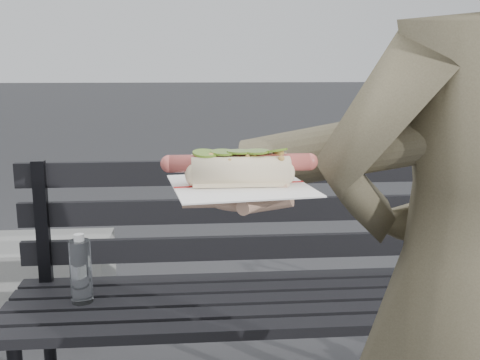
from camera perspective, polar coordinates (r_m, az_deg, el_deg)
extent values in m
cylinder|color=black|center=(2.06, -18.71, -16.51)|extent=(0.04, 0.04, 0.45)
cylinder|color=black|center=(2.18, 19.52, -14.98)|extent=(0.04, 0.04, 0.45)
cube|color=black|center=(1.59, 2.39, -14.88)|extent=(1.50, 0.07, 0.03)
cube|color=black|center=(1.67, 1.99, -13.52)|extent=(1.50, 0.07, 0.03)
cube|color=black|center=(1.75, 1.64, -12.28)|extent=(1.50, 0.07, 0.03)
cube|color=black|center=(1.83, 1.31, -11.15)|extent=(1.50, 0.07, 0.03)
cube|color=black|center=(1.92, 1.02, -10.11)|extent=(1.50, 0.07, 0.03)
cube|color=black|center=(1.91, -19.42, -4.35)|extent=(0.04, 0.03, 0.42)
cube|color=black|center=(2.04, 20.13, -3.44)|extent=(0.04, 0.03, 0.42)
cube|color=black|center=(1.91, 0.94, -6.85)|extent=(1.50, 0.02, 0.08)
cube|color=black|center=(1.87, 0.95, -3.07)|extent=(1.50, 0.02, 0.08)
cube|color=black|center=(1.84, 0.97, 0.84)|extent=(1.50, 0.02, 0.08)
cylinder|color=white|center=(1.75, -15.86, -8.93)|extent=(0.06, 0.06, 0.19)
cylinder|color=white|center=(1.71, -16.05, -5.64)|extent=(0.03, 0.03, 0.02)
imported|color=#4B4532|center=(1.05, 22.05, -11.33)|extent=(0.63, 0.47, 1.56)
cylinder|color=#4B4532|center=(0.93, 15.69, 3.97)|extent=(0.51, 0.23, 0.19)
cylinder|color=#D8A384|center=(0.82, 2.73, -1.18)|extent=(0.09, 0.08, 0.07)
ellipsoid|color=#D8A384|center=(0.81, 0.00, -1.74)|extent=(0.10, 0.11, 0.03)
cylinder|color=#D8A384|center=(0.77, -3.87, -2.18)|extent=(0.05, 0.02, 0.02)
cylinder|color=#D8A384|center=(0.79, -3.90, -1.84)|extent=(0.05, 0.02, 0.02)
cylinder|color=#D8A384|center=(0.81, -3.92, -1.51)|extent=(0.05, 0.02, 0.02)
cylinder|color=#D8A384|center=(0.83, -3.95, -1.20)|extent=(0.05, 0.02, 0.02)
cylinder|color=#D8A384|center=(0.75, 1.11, -2.53)|extent=(0.04, 0.05, 0.02)
cube|color=white|center=(0.80, 0.00, -0.56)|extent=(0.21, 0.21, 0.00)
cube|color=#B21E1E|center=(0.80, 0.00, -0.45)|extent=(0.19, 0.03, 0.00)
cylinder|color=#B54D45|center=(0.80, 0.00, 1.76)|extent=(0.20, 0.02, 0.02)
sphere|color=#B54D45|center=(0.79, -7.21, 1.64)|extent=(0.03, 0.02, 0.02)
sphere|color=#B54D45|center=(0.81, 7.06, 1.85)|extent=(0.02, 0.02, 0.02)
sphere|color=#9E6B2D|center=(0.79, -2.96, 2.31)|extent=(0.01, 0.01, 0.01)
sphere|color=#9E6B2D|center=(0.78, 4.22, 2.17)|extent=(0.01, 0.01, 0.01)
sphere|color=#9E6B2D|center=(0.80, -4.10, 2.58)|extent=(0.01, 0.01, 0.01)
sphere|color=#9E6B2D|center=(0.78, 1.52, 1.78)|extent=(0.01, 0.01, 0.01)
sphere|color=#9E6B2D|center=(0.79, -3.19, 2.24)|extent=(0.01, 0.01, 0.01)
sphere|color=#9E6B2D|center=(0.82, 2.83, 2.14)|extent=(0.01, 0.01, 0.01)
sphere|color=#9E6B2D|center=(0.80, 0.65, 2.13)|extent=(0.01, 0.01, 0.01)
sphere|color=#9E6B2D|center=(0.79, -4.31, 1.94)|extent=(0.01, 0.01, 0.01)
sphere|color=#9E6B2D|center=(0.79, 1.18, 2.19)|extent=(0.01, 0.01, 0.01)
sphere|color=#9E6B2D|center=(0.78, -4.44, 1.78)|extent=(0.01, 0.01, 0.01)
sphere|color=#9E6B2D|center=(0.80, -1.49, 2.34)|extent=(0.01, 0.01, 0.01)
sphere|color=#9E6B2D|center=(0.82, 3.54, 2.74)|extent=(0.01, 0.01, 0.01)
sphere|color=#9E6B2D|center=(0.77, -1.06, 1.92)|extent=(0.01, 0.01, 0.01)
sphere|color=#9E6B2D|center=(0.81, 1.29, 2.73)|extent=(0.01, 0.01, 0.01)
sphere|color=#9E6B2D|center=(0.80, -2.63, 2.33)|extent=(0.01, 0.01, 0.01)
sphere|color=#9E6B2D|center=(0.79, -1.68, 2.05)|extent=(0.01, 0.01, 0.01)
sphere|color=#9E6B2D|center=(0.78, 0.78, 2.43)|extent=(0.01, 0.01, 0.01)
sphere|color=#9E6B2D|center=(0.79, -4.24, 2.39)|extent=(0.01, 0.01, 0.01)
sphere|color=#9E6B2D|center=(0.81, 4.22, 2.17)|extent=(0.01, 0.01, 0.01)
sphere|color=#9E6B2D|center=(0.81, 0.42, 2.36)|extent=(0.01, 0.01, 0.01)
sphere|color=#9E6B2D|center=(0.78, -0.73, 1.81)|extent=(0.01, 0.01, 0.01)
sphere|color=#9E6B2D|center=(0.79, 1.34, 2.34)|extent=(0.01, 0.01, 0.01)
sphere|color=#9E6B2D|center=(0.80, 4.02, 2.63)|extent=(0.01, 0.01, 0.01)
sphere|color=#9E6B2D|center=(0.80, 3.82, 2.23)|extent=(0.01, 0.01, 0.01)
cylinder|color=#597E22|center=(0.79, -3.56, 2.72)|extent=(0.04, 0.04, 0.01)
cylinder|color=#597E22|center=(0.79, -1.72, 2.83)|extent=(0.04, 0.04, 0.01)
cylinder|color=#597E22|center=(0.80, -0.07, 2.89)|extent=(0.04, 0.04, 0.00)
cylinder|color=#597E22|center=(0.79, 1.71, 2.91)|extent=(0.04, 0.04, 0.00)
cylinder|color=#597E22|center=(0.80, 3.59, 3.00)|extent=(0.04, 0.04, 0.01)
cube|color=brown|center=(3.32, 18.33, -9.71)|extent=(0.05, 0.07, 0.00)
cube|color=brown|center=(3.14, 10.79, -10.58)|extent=(0.09, 0.07, 0.00)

